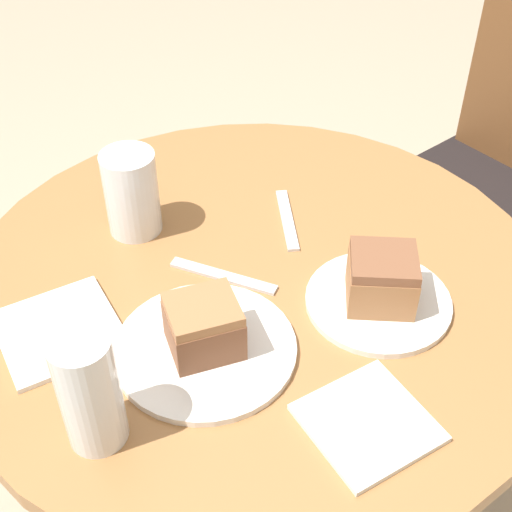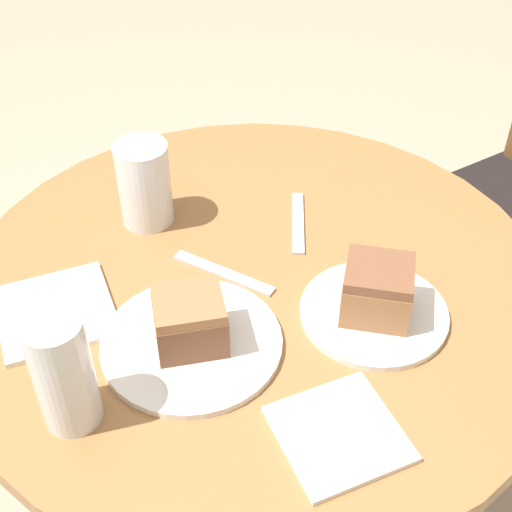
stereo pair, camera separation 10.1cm
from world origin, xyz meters
name	(u,v)px [view 1 (the left image)]	position (x,y,z in m)	size (l,w,h in m)	color
table	(256,362)	(0.00, 0.00, 0.54)	(0.87, 0.87, 0.73)	#9E6B3D
chair	(490,186)	(-0.07, 0.80, 0.47)	(0.44, 0.46, 0.90)	brown
plate_near	(205,349)	(0.06, -0.15, 0.74)	(0.24, 0.24, 0.01)	white
plate_far	(378,301)	(0.16, 0.09, 0.74)	(0.20, 0.20, 0.01)	white
cake_slice_near	(204,326)	(0.06, -0.15, 0.78)	(0.11, 0.11, 0.07)	brown
cake_slice_far	(382,279)	(0.16, 0.09, 0.78)	(0.12, 0.12, 0.08)	#9E6B42
glass_lemonade	(132,198)	(-0.21, -0.06, 0.79)	(0.08, 0.08, 0.14)	beige
glass_water	(90,395)	(0.08, -0.32, 0.80)	(0.07, 0.07, 0.16)	silver
napkin_stack	(59,330)	(-0.09, -0.27, 0.73)	(0.18, 0.18, 0.01)	white
fork	(223,276)	(-0.03, -0.04, 0.73)	(0.16, 0.09, 0.00)	silver
spoon	(287,220)	(-0.06, 0.13, 0.73)	(0.13, 0.10, 0.00)	silver
napkin_side	(368,423)	(0.28, -0.08, 0.73)	(0.16, 0.16, 0.01)	white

